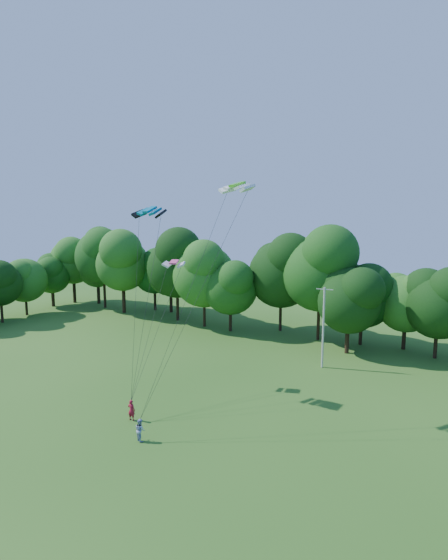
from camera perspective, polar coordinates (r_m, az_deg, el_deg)
The scene contains 9 objects.
ground at distance 26.10m, azimuth -19.64°, elevation -27.30°, with size 160.00×160.00×0.00m, color #275617.
utility_pole at distance 44.16m, azimuth 12.85°, elevation -5.96°, with size 1.61×0.37×8.09m.
kite_flyer_left at distance 34.29m, azimuth -12.00°, elevation -16.28°, with size 0.58×0.38×1.57m, color #A5152B.
kite_flyer_right at distance 31.48m, azimuth -10.91°, elevation -18.65°, with size 0.75×0.58×1.54m, color #93A3CD.
kite_teal at distance 37.12m, azimuth -9.67°, elevation 9.05°, with size 2.96×1.47×0.62m.
kite_green at distance 32.33m, azimuth 1.73°, elevation 12.38°, with size 3.01×1.97×0.49m.
kite_pink at distance 38.74m, azimuth -6.55°, elevation 2.36°, with size 2.17×1.65×0.36m.
tree_back_west at distance 69.37m, azimuth -9.09°, elevation 1.58°, with size 7.43×7.43×10.81m.
tree_back_center at distance 52.47m, azimuth 17.70°, elevation -0.49°, with size 7.91×7.91×11.51m.
Camera 1 is at (17.49, -12.14, 15.10)m, focal length 28.00 mm.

